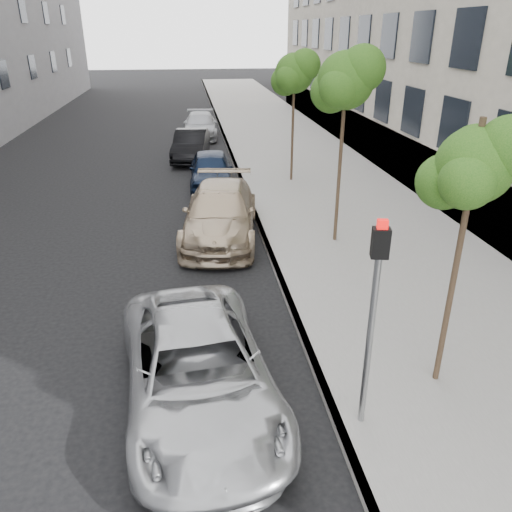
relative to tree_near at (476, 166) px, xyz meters
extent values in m
plane|color=black|center=(-3.23, -1.50, -3.98)|extent=(160.00, 160.00, 0.00)
cube|color=gray|center=(1.07, 22.50, -3.91)|extent=(6.40, 72.00, 0.14)
cube|color=#9E9B93|center=(-2.05, 22.50, -3.91)|extent=(0.15, 72.00, 0.14)
cylinder|color=#38281C|center=(-0.03, 0.00, -1.56)|extent=(0.10, 0.10, 4.55)
sphere|color=#1A5014|center=(-0.03, 0.00, 0.01)|extent=(1.15, 1.15, 1.15)
sphere|color=#1A5014|center=(0.32, -0.20, 0.31)|extent=(0.92, 0.92, 0.92)
sphere|color=#1A5014|center=(-0.33, 0.25, -0.29)|extent=(0.86, 0.86, 0.86)
cylinder|color=#38281C|center=(-0.03, 6.50, -1.26)|extent=(0.10, 0.10, 5.16)
sphere|color=#1A5014|center=(-0.03, 6.50, 0.62)|extent=(1.49, 1.49, 1.49)
sphere|color=#1A5014|center=(0.32, 6.30, 0.92)|extent=(1.19, 1.19, 1.19)
sphere|color=#1A5014|center=(-0.33, 6.75, 0.32)|extent=(1.12, 1.12, 1.12)
cylinder|color=#38281C|center=(-0.03, 13.00, -1.42)|extent=(0.10, 0.10, 4.84)
sphere|color=#1A5014|center=(-0.03, 13.00, 0.31)|extent=(1.48, 1.48, 1.48)
sphere|color=#1A5014|center=(0.32, 12.80, 0.61)|extent=(1.18, 1.18, 1.18)
sphere|color=#1A5014|center=(-0.33, 13.25, 0.01)|extent=(1.11, 1.11, 1.11)
cylinder|color=#939699|center=(-1.69, -0.82, -2.41)|extent=(0.10, 0.10, 2.85)
cube|color=black|center=(-1.69, -0.82, -0.78)|extent=(0.27, 0.23, 0.42)
cube|color=red|center=(-1.69, -0.82, -0.51)|extent=(0.16, 0.13, 0.12)
imported|color=#ACAEB0|center=(-4.22, 0.03, -3.27)|extent=(2.90, 5.31, 1.41)
imported|color=tan|center=(-3.33, 7.53, -3.22)|extent=(2.82, 5.49, 1.52)
imported|color=black|center=(-3.33, 12.82, -3.27)|extent=(1.81, 4.19, 1.41)
imported|color=black|center=(-4.04, 17.61, -3.28)|extent=(2.03, 4.40, 1.40)
imported|color=#999BA0|center=(-3.40, 23.10, -3.30)|extent=(2.12, 4.78, 1.36)
camera|label=1|loc=(-4.17, -6.70, 1.84)|focal=35.00mm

